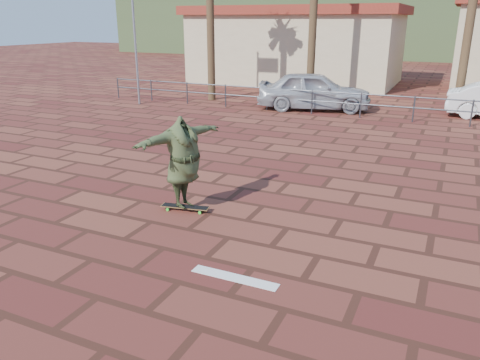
# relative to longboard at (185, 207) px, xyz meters

# --- Properties ---
(ground) EXTENTS (120.00, 120.00, 0.00)m
(ground) POSITION_rel_longboard_xyz_m (1.36, -0.77, -0.08)
(ground) COLOR brown
(ground) RESTS_ON ground
(paint_stripe) EXTENTS (1.40, 0.22, 0.01)m
(paint_stripe) POSITION_rel_longboard_xyz_m (2.06, -1.97, -0.08)
(paint_stripe) COLOR white
(paint_stripe) RESTS_ON ground
(guardrail) EXTENTS (24.06, 0.06, 1.00)m
(guardrail) POSITION_rel_longboard_xyz_m (1.36, 11.23, 0.60)
(guardrail) COLOR #47494F
(guardrail) RESTS_ON ground
(building_west) EXTENTS (12.60, 7.60, 4.50)m
(building_west) POSITION_rel_longboard_xyz_m (-4.64, 21.23, 2.20)
(building_west) COLOR beige
(building_west) RESTS_ON ground
(hill_front) EXTENTS (70.00, 18.00, 6.00)m
(hill_front) POSITION_rel_longboard_xyz_m (1.36, 49.23, 2.92)
(hill_front) COLOR #384C28
(hill_front) RESTS_ON ground
(hill_back) EXTENTS (35.00, 14.00, 8.00)m
(hill_back) POSITION_rel_longboard_xyz_m (-20.64, 55.23, 3.92)
(hill_back) COLOR #384C28
(hill_back) RESTS_ON ground
(longboard) EXTENTS (1.03, 0.41, 0.10)m
(longboard) POSITION_rel_longboard_xyz_m (0.00, 0.00, 0.00)
(longboard) COLOR olive
(longboard) RESTS_ON ground
(skateboarder) EXTENTS (1.15, 2.38, 1.87)m
(skateboarder) POSITION_rel_longboard_xyz_m (0.00, -0.00, 0.95)
(skateboarder) COLOR #3F4B28
(skateboarder) RESTS_ON longboard
(car_silver) EXTENTS (5.14, 3.08, 1.64)m
(car_silver) POSITION_rel_longboard_xyz_m (-0.86, 12.23, 0.74)
(car_silver) COLOR #A8AAAF
(car_silver) RESTS_ON ground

